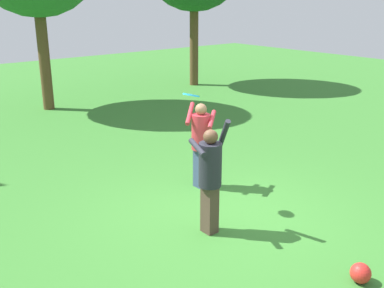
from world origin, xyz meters
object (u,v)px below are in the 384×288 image
object	(u,v)px
person_catcher	(201,139)
ball_red	(361,273)
frisbee	(191,95)
person_thrower	(210,173)

from	to	relation	value
person_catcher	ball_red	distance (m)	3.68
frisbee	person_thrower	bearing A→B (deg)	-111.02
person_thrower	person_catcher	world-z (taller)	person_thrower
person_thrower	ball_red	world-z (taller)	person_thrower
person_catcher	frisbee	size ratio (longest dim) A/B	5.18
person_thrower	person_catcher	xyz separation A→B (m)	(1.01, 1.40, -0.02)
person_catcher	frisbee	xyz separation A→B (m)	(-0.70, -0.58, 1.00)
person_thrower	frisbee	bearing A→B (deg)	0.00
person_catcher	frisbee	bearing A→B (deg)	0.00
person_catcher	frisbee	world-z (taller)	frisbee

